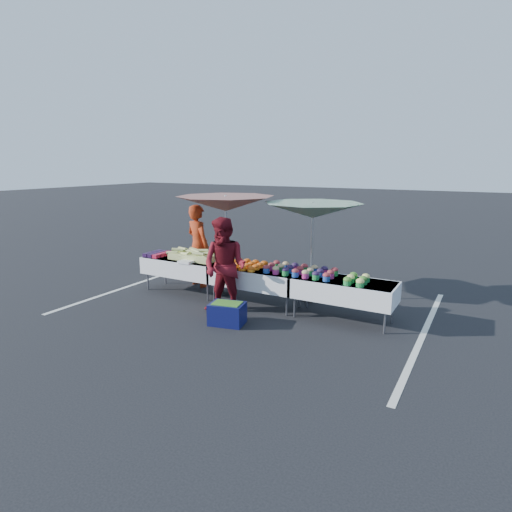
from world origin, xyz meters
The scene contains 17 objects.
ground centered at (0.00, 0.00, 0.00)m, with size 80.00×80.00×0.00m, color black.
stripe_left centered at (-3.20, 0.00, 0.00)m, with size 0.10×5.00×0.00m, color silver.
stripe_right centered at (3.20, 0.00, 0.00)m, with size 0.10×5.00×0.00m, color silver.
table_left centered at (-1.80, 0.00, 0.58)m, with size 1.86×0.81×0.75m.
table_center centered at (0.00, 0.00, 0.58)m, with size 1.86×0.81×0.75m.
table_right centered at (1.80, 0.00, 0.58)m, with size 1.86×0.81×0.75m.
berry_punnets centered at (-2.51, -0.06, 0.79)m, with size 0.40×0.54×0.08m.
corn_pile centered at (-1.55, 0.04, 0.84)m, with size 1.16×0.57×0.26m.
plastic_bags centered at (-1.50, -0.30, 0.78)m, with size 0.30×0.25×0.05m, color white.
carrot_bowls centered at (-0.25, -0.01, 0.80)m, with size 0.75×0.69×0.11m.
potato_cups centered at (0.95, 0.00, 0.83)m, with size 1.34×0.58×0.16m.
bean_baskets centered at (2.06, -0.10, 0.82)m, with size 0.36×0.50×0.15m.
vendor centered at (-1.83, 0.55, 0.94)m, with size 0.69×0.45×1.88m, color #A02E12.
customer centered at (-0.25, -0.75, 0.92)m, with size 0.89×0.69×1.83m, color maroon.
umbrella_left centered at (-0.96, 0.40, 1.94)m, with size 2.32×2.32×2.14m.
umbrella_right centered at (0.86, 0.80, 1.85)m, with size 2.37×2.37×2.05m.
storage_bin centered at (0.08, -1.19, 0.20)m, with size 0.68×0.55×0.39m.
Camera 1 is at (4.01, -7.20, 2.81)m, focal length 30.00 mm.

